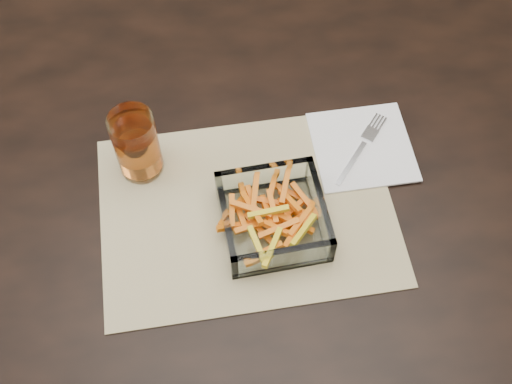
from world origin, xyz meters
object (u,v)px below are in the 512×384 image
dining_table (309,188)px  tumbler (137,146)px  fork (362,146)px  glass_bowl (273,218)px

dining_table → tumbler: 0.31m
dining_table → fork: bearing=7.9°
tumbler → fork: 0.36m
dining_table → glass_bowl: (-0.08, -0.11, 0.12)m
glass_bowl → tumbler: bearing=145.8°
tumbler → dining_table: bearing=-3.8°
glass_bowl → tumbler: size_ratio=1.33×
glass_bowl → tumbler: 0.24m
fork → tumbler: bearing=-142.9°
dining_table → tumbler: (-0.28, 0.02, 0.15)m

